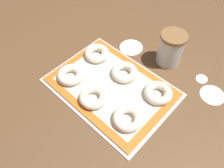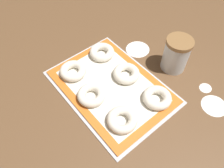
{
  "view_description": "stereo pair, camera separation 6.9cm",
  "coord_description": "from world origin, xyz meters",
  "px_view_note": "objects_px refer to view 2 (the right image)",
  "views": [
    {
      "loc": [
        0.38,
        -0.41,
        0.74
      ],
      "look_at": [
        0.0,
        -0.02,
        0.03
      ],
      "focal_mm": 35.0,
      "sensor_mm": 36.0,
      "label": 1
    },
    {
      "loc": [
        0.42,
        -0.36,
        0.74
      ],
      "look_at": [
        0.0,
        -0.02,
        0.03
      ],
      "focal_mm": 35.0,
      "sensor_mm": 36.0,
      "label": 2
    }
  ],
  "objects_px": {
    "bagel_back_right": "(157,98)",
    "baking_tray": "(112,88)",
    "bagel_back_left": "(102,52)",
    "bagel_back_center": "(126,73)",
    "bagel_front_center": "(92,95)",
    "flour_canister": "(176,54)",
    "bagel_front_right": "(122,120)",
    "bagel_front_left": "(73,71)"
  },
  "relations": [
    {
      "from": "bagel_back_right",
      "to": "baking_tray",
      "type": "bearing_deg",
      "value": -150.52
    },
    {
      "from": "bagel_back_left",
      "to": "bagel_back_center",
      "type": "bearing_deg",
      "value": 0.45
    },
    {
      "from": "bagel_back_center",
      "to": "bagel_front_center",
      "type": "bearing_deg",
      "value": -90.41
    },
    {
      "from": "flour_canister",
      "to": "bagel_back_right",
      "type": "bearing_deg",
      "value": -66.63
    },
    {
      "from": "bagel_front_center",
      "to": "baking_tray",
      "type": "bearing_deg",
      "value": 84.27
    },
    {
      "from": "baking_tray",
      "to": "bagel_front_center",
      "type": "bearing_deg",
      "value": -95.73
    },
    {
      "from": "bagel_front_right",
      "to": "flour_canister",
      "type": "bearing_deg",
      "value": 100.82
    },
    {
      "from": "bagel_front_right",
      "to": "bagel_back_right",
      "type": "bearing_deg",
      "value": 85.02
    },
    {
      "from": "baking_tray",
      "to": "flour_canister",
      "type": "relative_size",
      "value": 3.29
    },
    {
      "from": "bagel_back_right",
      "to": "bagel_front_left",
      "type": "bearing_deg",
      "value": -151.39
    },
    {
      "from": "baking_tray",
      "to": "bagel_front_right",
      "type": "distance_m",
      "value": 0.17
    },
    {
      "from": "bagel_front_right",
      "to": "bagel_back_center",
      "type": "distance_m",
      "value": 0.22
    },
    {
      "from": "bagel_front_left",
      "to": "baking_tray",
      "type": "bearing_deg",
      "value": 27.72
    },
    {
      "from": "bagel_front_center",
      "to": "bagel_back_right",
      "type": "height_order",
      "value": "same"
    },
    {
      "from": "bagel_front_left",
      "to": "bagel_back_right",
      "type": "height_order",
      "value": "same"
    },
    {
      "from": "baking_tray",
      "to": "bagel_back_right",
      "type": "relative_size",
      "value": 4.45
    },
    {
      "from": "bagel_back_right",
      "to": "flour_canister",
      "type": "distance_m",
      "value": 0.22
    },
    {
      "from": "bagel_back_center",
      "to": "flour_canister",
      "type": "xyz_separation_m",
      "value": [
        0.09,
        0.21,
        0.05
      ]
    },
    {
      "from": "baking_tray",
      "to": "bagel_back_right",
      "type": "bearing_deg",
      "value": 29.48
    },
    {
      "from": "bagel_front_center",
      "to": "bagel_back_center",
      "type": "xyz_separation_m",
      "value": [
        0.0,
        0.18,
        0.0
      ]
    },
    {
      "from": "bagel_back_left",
      "to": "bagel_front_left",
      "type": "bearing_deg",
      "value": -86.42
    },
    {
      "from": "baking_tray",
      "to": "bagel_back_center",
      "type": "relative_size",
      "value": 4.45
    },
    {
      "from": "bagel_front_right",
      "to": "bagel_front_center",
      "type": "bearing_deg",
      "value": -172.41
    },
    {
      "from": "bagel_front_left",
      "to": "bagel_back_center",
      "type": "distance_m",
      "value": 0.23
    },
    {
      "from": "bagel_front_center",
      "to": "bagel_back_right",
      "type": "xyz_separation_m",
      "value": [
        0.18,
        0.19,
        0.0
      ]
    },
    {
      "from": "bagel_back_right",
      "to": "flour_canister",
      "type": "relative_size",
      "value": 0.74
    },
    {
      "from": "bagel_front_right",
      "to": "bagel_back_left",
      "type": "distance_m",
      "value": 0.36
    },
    {
      "from": "bagel_back_left",
      "to": "bagel_front_right",
      "type": "bearing_deg",
      "value": -26.04
    },
    {
      "from": "bagel_front_center",
      "to": "bagel_back_right",
      "type": "bearing_deg",
      "value": 47.48
    },
    {
      "from": "bagel_front_right",
      "to": "bagel_back_right",
      "type": "distance_m",
      "value": 0.17
    },
    {
      "from": "bagel_front_center",
      "to": "bagel_back_center",
      "type": "distance_m",
      "value": 0.18
    },
    {
      "from": "baking_tray",
      "to": "bagel_back_left",
      "type": "distance_m",
      "value": 0.19
    },
    {
      "from": "bagel_front_right",
      "to": "bagel_back_center",
      "type": "xyz_separation_m",
      "value": [
        -0.16,
        0.16,
        0.0
      ]
    },
    {
      "from": "bagel_front_left",
      "to": "bagel_front_right",
      "type": "xyz_separation_m",
      "value": [
        0.31,
        0.01,
        0.0
      ]
    },
    {
      "from": "bagel_back_left",
      "to": "bagel_back_center",
      "type": "distance_m",
      "value": 0.16
    },
    {
      "from": "bagel_front_left",
      "to": "bagel_front_center",
      "type": "xyz_separation_m",
      "value": [
        0.15,
        -0.01,
        0.0
      ]
    },
    {
      "from": "bagel_back_left",
      "to": "bagel_back_center",
      "type": "relative_size",
      "value": 1.0
    },
    {
      "from": "bagel_front_left",
      "to": "bagel_back_left",
      "type": "distance_m",
      "value": 0.17
    },
    {
      "from": "bagel_front_left",
      "to": "bagel_back_center",
      "type": "height_order",
      "value": "same"
    },
    {
      "from": "flour_canister",
      "to": "bagel_front_left",
      "type": "bearing_deg",
      "value": -122.93
    },
    {
      "from": "bagel_back_center",
      "to": "flour_canister",
      "type": "height_order",
      "value": "flour_canister"
    },
    {
      "from": "baking_tray",
      "to": "bagel_front_center",
      "type": "xyz_separation_m",
      "value": [
        -0.01,
        -0.1,
        0.02
      ]
    }
  ]
}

